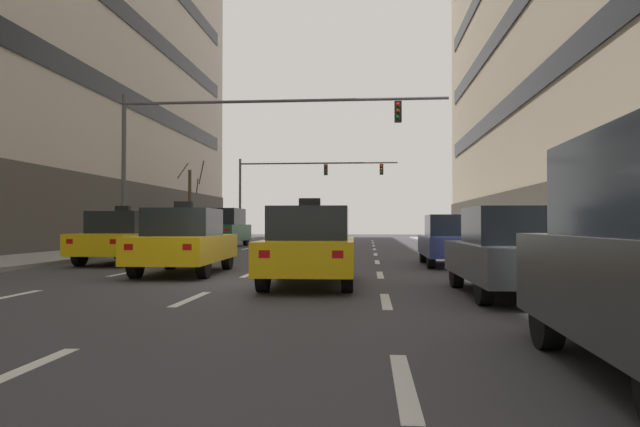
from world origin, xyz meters
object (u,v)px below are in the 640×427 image
Objects in this scene: car_parked_1 at (512,252)px; street_tree_0 at (190,203)px; taxi_driving_2 at (183,235)px; car_driving_0 at (226,228)px; pedestrian_0 at (470,229)px; taxi_driving_3 at (185,242)px; taxi_driving_4 at (125,238)px; car_parked_2 at (452,241)px; taxi_driving_1 at (310,247)px; traffic_signal_0 at (227,135)px; traffic_signal_1 at (297,179)px.

street_tree_0 reaches higher than car_parked_1.
taxi_driving_2 is 11.41m from street_tree_0.
car_driving_0 is 13.60m from pedestrian_0.
taxi_driving_4 is (-3.23, 3.67, 0.00)m from taxi_driving_3.
taxi_driving_4 is at bearing 179.54° from car_parked_2.
car_parked_1 is at bearing -28.71° from taxi_driving_3.
pedestrian_0 is (6.51, 18.36, 0.20)m from taxi_driving_1.
taxi_driving_1 is 1.06× the size of car_parked_2.
car_driving_0 is at bearing 90.67° from taxi_driving_4.
pedestrian_0 reaches higher than car_parked_2.
traffic_signal_0 is 8.76× the size of pedestrian_0.
taxi_driving_4 is 0.37× the size of traffic_signal_1.
taxi_driving_1 is 19.48m from pedestrian_0.
car_parked_1 is (10.62, -7.71, -0.05)m from taxi_driving_4.
taxi_driving_4 reaches higher than taxi_driving_3.
taxi_driving_1 is at bearing -82.35° from traffic_signal_1.
traffic_signal_1 reaches higher than car_parked_1.
taxi_driving_2 is at bearing 91.33° from taxi_driving_4.
taxi_driving_4 is at bearing 131.40° from taxi_driving_3.
taxi_driving_4 is 0.89× the size of street_tree_0.
taxi_driving_2 is (-6.93, 12.65, 0.00)m from taxi_driving_1.
taxi_driving_2 is at bearing 108.42° from taxi_driving_3.
taxi_driving_1 is at bearing -42.25° from taxi_driving_4.
car_driving_0 is at bearing 108.84° from taxi_driving_1.
car_driving_0 is 0.99× the size of taxi_driving_3.
taxi_driving_2 is 17.83m from car_parked_1.
car_driving_0 is 24.42m from car_parked_1.
street_tree_0 is (-5.53, 12.55, -2.29)m from traffic_signal_0.
pedestrian_0 is at bearing -52.72° from traffic_signal_1.
traffic_signal_1 reaches higher than taxi_driving_4.
car_driving_0 is at bearing 90.11° from taxi_driving_2.
street_tree_0 reaches higher than car_driving_0.
taxi_driving_4 is 1.08× the size of car_parked_2.
traffic_signal_1 reaches higher than taxi_driving_2.
taxi_driving_2 is 0.36× the size of traffic_signal_1.
taxi_driving_3 is 3.01× the size of pedestrian_0.
taxi_driving_2 is 12.62m from car_parked_2.
car_parked_2 is at bearing -31.43° from taxi_driving_2.
car_parked_1 is 0.32× the size of traffic_signal_0.
pedestrian_0 is (13.29, 12.20, 0.18)m from taxi_driving_4.
car_parked_2 is (7.38, 3.58, -0.06)m from taxi_driving_3.
car_parked_2 is 12.57m from pedestrian_0.
traffic_signal_1 is (2.39, 26.51, 4.01)m from taxi_driving_4.
car_driving_0 is 7.71m from taxi_driving_2.
pedestrian_0 is at bearing 70.48° from taxi_driving_1.
street_tree_0 is at bearing -121.67° from traffic_signal_1.
taxi_driving_4 reaches higher than car_parked_1.
car_parked_1 is at bearing -63.80° from car_driving_0.
car_parked_2 is 10.53m from traffic_signal_0.
car_driving_0 is at bearing 127.04° from car_parked_2.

